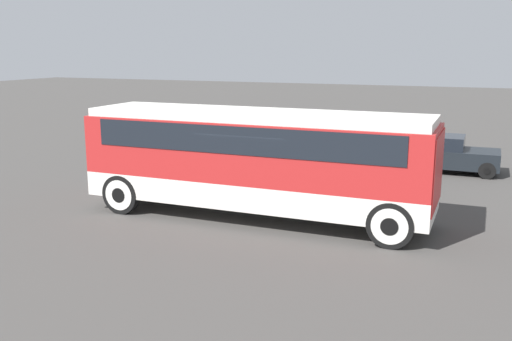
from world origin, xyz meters
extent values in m
plane|color=#423F3D|center=(0.00, 0.00, 0.00)|extent=(120.00, 120.00, 0.00)
cube|color=silver|center=(0.00, 0.00, 0.83)|extent=(9.65, 2.42, 0.69)
cube|color=red|center=(0.00, 0.00, 1.98)|extent=(9.65, 2.42, 1.62)
cube|color=black|center=(0.00, 0.00, 2.38)|extent=(8.49, 2.46, 0.73)
cube|color=silver|center=(0.00, 0.00, 2.90)|extent=(9.46, 2.23, 0.22)
cube|color=red|center=(4.68, 0.00, 1.75)|extent=(0.36, 2.33, 1.85)
cylinder|color=black|center=(3.92, -1.10, 0.57)|extent=(1.13, 0.28, 1.13)
cylinder|color=silver|center=(3.92, -1.10, 0.57)|extent=(0.88, 0.30, 0.88)
cylinder|color=black|center=(3.92, -1.10, 0.57)|extent=(0.43, 0.32, 0.43)
cylinder|color=black|center=(3.92, 1.10, 0.57)|extent=(1.13, 0.28, 1.13)
cylinder|color=silver|center=(3.92, 1.10, 0.57)|extent=(0.88, 0.30, 0.88)
cylinder|color=black|center=(3.92, 1.10, 0.57)|extent=(0.43, 0.32, 0.43)
cylinder|color=black|center=(-3.75, -1.10, 0.57)|extent=(1.13, 0.28, 1.13)
cylinder|color=silver|center=(-3.75, -1.10, 0.57)|extent=(0.88, 0.30, 0.88)
cylinder|color=black|center=(-3.75, -1.10, 0.57)|extent=(0.43, 0.32, 0.43)
cylinder|color=black|center=(-3.75, 1.10, 0.57)|extent=(1.13, 0.28, 1.13)
cylinder|color=silver|center=(-3.75, 1.10, 0.57)|extent=(0.88, 0.30, 0.88)
cylinder|color=black|center=(-3.75, 1.10, 0.57)|extent=(0.43, 0.32, 0.43)
cube|color=black|center=(4.06, 8.48, 0.56)|extent=(4.67, 1.74, 0.66)
cube|color=black|center=(3.87, 8.48, 1.14)|extent=(2.43, 1.56, 0.50)
cylinder|color=black|center=(5.96, 7.70, 0.31)|extent=(0.61, 0.22, 0.61)
cylinder|color=black|center=(5.96, 7.70, 0.31)|extent=(0.23, 0.26, 0.23)
cylinder|color=black|center=(5.96, 9.26, 0.31)|extent=(0.61, 0.22, 0.61)
cylinder|color=black|center=(5.96, 9.26, 0.31)|extent=(0.23, 0.26, 0.23)
cylinder|color=black|center=(2.15, 7.70, 0.31)|extent=(0.61, 0.22, 0.61)
cylinder|color=black|center=(2.15, 7.70, 0.31)|extent=(0.23, 0.26, 0.23)
cylinder|color=black|center=(2.15, 9.26, 0.31)|extent=(0.61, 0.22, 0.61)
cylinder|color=black|center=(2.15, 9.26, 0.31)|extent=(0.23, 0.26, 0.23)
cube|color=#2D5638|center=(-1.80, 7.41, 0.58)|extent=(4.14, 1.87, 0.64)
cube|color=black|center=(-1.97, 7.41, 1.19)|extent=(2.15, 1.68, 0.57)
cylinder|color=black|center=(-0.22, 6.56, 0.35)|extent=(0.70, 0.22, 0.70)
cylinder|color=black|center=(-0.22, 6.56, 0.35)|extent=(0.27, 0.26, 0.27)
cylinder|color=black|center=(-0.22, 8.25, 0.35)|extent=(0.70, 0.22, 0.70)
cylinder|color=black|center=(-0.22, 8.25, 0.35)|extent=(0.27, 0.26, 0.27)
cylinder|color=black|center=(-3.38, 6.56, 0.35)|extent=(0.70, 0.22, 0.70)
cylinder|color=black|center=(-3.38, 6.56, 0.35)|extent=(0.27, 0.26, 0.27)
cylinder|color=black|center=(-3.38, 8.25, 0.35)|extent=(0.70, 0.22, 0.70)
cylinder|color=black|center=(-3.38, 8.25, 0.35)|extent=(0.27, 0.26, 0.27)
camera|label=1|loc=(5.91, -14.32, 4.70)|focal=40.00mm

